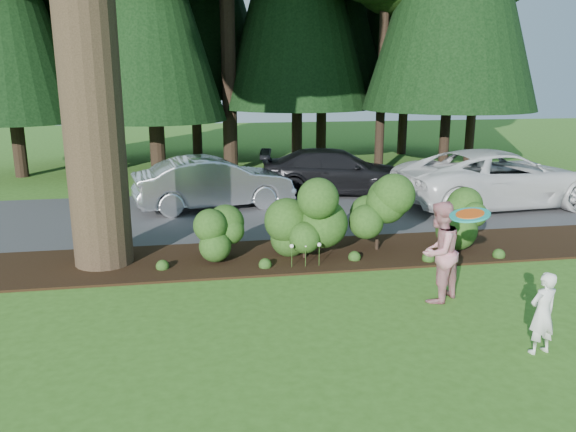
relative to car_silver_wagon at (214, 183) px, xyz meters
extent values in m
plane|color=#37651C|center=(1.99, -8.29, -0.82)|extent=(80.00, 80.00, 0.00)
cube|color=black|center=(1.99, -5.04, -0.80)|extent=(16.00, 2.50, 0.05)
cube|color=#38383A|center=(1.99, -0.79, -0.81)|extent=(22.00, 6.00, 0.03)
sphere|color=#204314|center=(-0.01, -5.09, -0.16)|extent=(1.08, 1.08, 1.08)
cylinder|color=black|center=(-0.01, -5.09, -0.67)|extent=(0.08, 0.08, 0.30)
sphere|color=#204314|center=(1.79, -5.29, 0.11)|extent=(1.35, 1.35, 1.35)
cylinder|color=black|center=(1.79, -5.29, -0.67)|extent=(0.08, 0.08, 0.30)
sphere|color=#204314|center=(3.59, -4.99, 0.00)|extent=(1.26, 1.26, 1.26)
cylinder|color=black|center=(3.59, -4.99, -0.67)|extent=(0.08, 0.08, 0.30)
sphere|color=#204314|center=(5.39, -5.19, -0.11)|extent=(1.17, 1.17, 1.17)
cylinder|color=black|center=(5.39, -5.19, -0.67)|extent=(0.08, 0.08, 0.30)
cylinder|color=#204314|center=(1.39, -5.89, -0.57)|extent=(0.01, 0.01, 0.50)
sphere|color=white|center=(1.39, -5.89, -0.30)|extent=(0.09, 0.09, 0.09)
cylinder|color=#204314|center=(1.69, -5.89, -0.57)|extent=(0.01, 0.01, 0.50)
sphere|color=white|center=(1.69, -5.89, -0.30)|extent=(0.09, 0.09, 0.09)
cylinder|color=#204314|center=(1.99, -5.89, -0.57)|extent=(0.01, 0.01, 0.50)
sphere|color=white|center=(1.99, -5.89, -0.30)|extent=(0.09, 0.09, 0.09)
cylinder|color=black|center=(-5.01, 6.21, 3.73)|extent=(0.50, 0.50, 9.10)
cylinder|color=black|center=(-2.01, 6.71, 4.43)|extent=(0.50, 0.50, 10.50)
cylinder|color=black|center=(0.99, 5.21, 3.55)|extent=(0.50, 0.50, 8.75)
cylinder|color=black|center=(3.99, 6.21, 4.78)|extent=(0.50, 0.50, 11.20)
cylinder|color=black|center=(6.99, 7.21, 3.90)|extent=(0.50, 0.50, 9.45)
cylinder|color=black|center=(9.49, 5.71, 4.60)|extent=(0.50, 0.50, 10.85)
cylinder|color=black|center=(11.99, 7.71, 4.08)|extent=(0.50, 0.50, 9.80)
cylinder|color=black|center=(-6.01, 10.21, 4.78)|extent=(0.50, 0.50, 11.20)
cylinder|color=black|center=(-0.51, 9.71, 4.43)|extent=(0.50, 0.50, 10.50)
cylinder|color=black|center=(5.49, 10.71, 5.13)|extent=(0.50, 0.50, 11.90)
cylinder|color=black|center=(10.49, 10.21, 4.25)|extent=(0.50, 0.50, 10.15)
imported|color=silver|center=(0.00, 0.00, 0.00)|extent=(5.06, 2.61, 1.59)
imported|color=silver|center=(8.74, -1.25, 0.09)|extent=(6.64, 3.53, 1.78)
imported|color=black|center=(4.29, 1.51, -0.03)|extent=(5.56, 2.95, 1.54)
imported|color=silver|center=(4.40, -10.17, -0.19)|extent=(0.52, 0.39, 1.28)
imported|color=#A81632|center=(3.73, -8.01, 0.11)|extent=(1.15, 1.11, 1.87)
cylinder|color=teal|center=(3.30, -9.83, 1.27)|extent=(0.57, 0.57, 0.16)
cylinder|color=#DE4E12|center=(3.30, -9.83, 1.29)|extent=(0.40, 0.40, 0.11)
camera|label=1|loc=(-0.61, -17.11, 3.24)|focal=35.00mm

